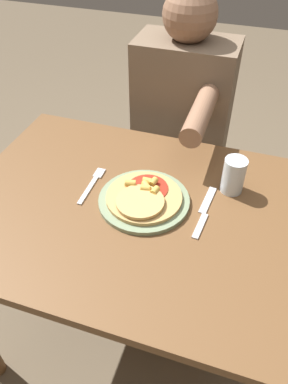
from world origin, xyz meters
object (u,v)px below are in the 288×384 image
(drinking_glass, at_px, (234,175))
(fork, at_px, (93,183))
(plate, at_px, (144,200))
(pizza, at_px, (144,197))
(dining_table, at_px, (137,235))
(knife, at_px, (204,212))
(person_diner, at_px, (182,117))

(drinking_glass, bearing_deg, fork, -165.50)
(plate, relative_size, pizza, 1.20)
(drinking_glass, bearing_deg, dining_table, -146.79)
(plate, xyz_separation_m, fork, (-0.18, 0.03, -0.00))
(knife, bearing_deg, pizza, -175.43)
(plate, height_order, drinking_glass, drinking_glass)
(fork, bearing_deg, drinking_glass, 14.50)
(person_diner, bearing_deg, plate, -88.01)
(fork, bearing_deg, person_diner, 73.32)
(pizza, bearing_deg, knife, 4.57)
(person_diner, bearing_deg, pizza, -88.06)
(plate, distance_m, fork, 0.18)
(knife, distance_m, person_diner, 0.59)
(pizza, height_order, drinking_glass, drinking_glass)
(dining_table, height_order, fork, fork)
(dining_table, bearing_deg, plate, 63.72)
(knife, relative_size, drinking_glass, 1.94)
(knife, xyz_separation_m, person_diner, (-0.20, 0.55, -0.04))
(plate, distance_m, knife, 0.18)
(dining_table, xyz_separation_m, pizza, (0.01, 0.02, 0.15))
(knife, xyz_separation_m, drinking_glass, (0.06, 0.13, 0.05))
(plate, height_order, person_diner, person_diner)
(pizza, distance_m, person_diner, 0.57)
(pizza, distance_m, knife, 0.18)
(drinking_glass, distance_m, person_diner, 0.51)
(pizza, height_order, fork, pizza)
(plate, height_order, pizza, pizza)
(plate, bearing_deg, dining_table, -116.28)
(knife, bearing_deg, plate, -176.54)
(pizza, height_order, knife, pizza)
(dining_table, bearing_deg, fork, 161.07)
(dining_table, distance_m, person_diner, 0.60)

